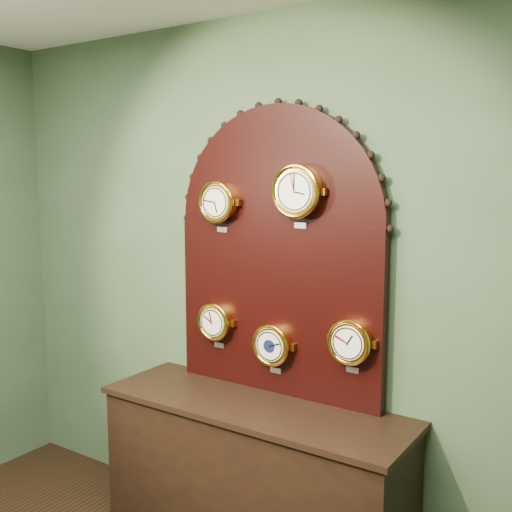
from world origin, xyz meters
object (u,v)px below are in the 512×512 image
Objects in this scene: display_board at (278,243)px; tide_clock at (350,342)px; barometer at (273,345)px; shop_counter at (254,483)px; arabic_clock at (297,191)px; roman_clock at (218,202)px; hygrometer at (215,321)px.

tide_clock is at bearing -8.36° from display_board.
barometer is 0.45m from tide_clock.
shop_counter is at bearing -90.00° from display_board.
arabic_clock is (0.15, -0.07, 0.27)m from display_board.
display_board reaches higher than arabic_clock.
display_board is at bearing 11.36° from roman_clock.
hygrometer is (-0.36, -0.07, -0.45)m from display_board.
shop_counter is at bearing -161.26° from tide_clock.
tide_clock reaches higher than barometer.
roman_clock is 1.01m from tide_clock.
barometer is (0.01, 0.15, 0.70)m from shop_counter.
arabic_clock is at bearing -0.12° from roman_clock.
shop_counter is 5.78× the size of roman_clock.
display_board is at bearing 90.00° from shop_counter.
display_board is at bearing 101.68° from barometer.
display_board reaches higher than hygrometer.
display_board reaches higher than shop_counter.
display_board is 0.53m from barometer.
roman_clock is 0.81m from barometer.
roman_clock is at bearing 180.00° from barometer.
arabic_clock is 1.17× the size of barometer.
display_board is 0.32m from arabic_clock.
hygrometer is (-0.51, 0.00, -0.72)m from arabic_clock.
hygrometer is at bearing -169.55° from display_board.
display_board is 5.53× the size of roman_clock.
shop_counter is 1.51m from arabic_clock.
barometer is at bearing 84.87° from shop_counter.
tide_clock is (0.44, 0.00, 0.09)m from barometer.
roman_clock reaches higher than barometer.
hygrometer is at bearing 179.93° from barometer.
roman_clock is at bearing -179.99° from tide_clock.
display_board is 5.59× the size of tide_clock.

